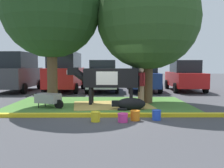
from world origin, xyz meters
The scene contains 19 objects.
ground_plane centered at (0.00, 0.00, 0.00)m, with size 80.00×80.00×0.00m, color #424247.
grass_island centered at (-0.37, 1.97, 0.01)m, with size 7.75×4.95×0.02m, color #477A33.
curb_yellow centered at (-0.37, -0.66, 0.06)m, with size 8.95×0.24×0.12m, color yellow.
hay_bedding centered at (0.16, 1.67, 0.03)m, with size 3.20×2.40×0.04m, color tan.
shade_tree_left centered at (-2.48, 2.23, 4.18)m, with size 4.33×4.33×6.37m.
shade_tree_right centered at (1.75, 2.32, 3.79)m, with size 4.55×4.55×6.08m.
cow_holstein centered at (0.01, 1.88, 1.16)m, with size 3.14×0.87×1.61m.
calf_lying centered at (0.84, 0.58, 0.24)m, with size 1.30×0.49×0.48m.
person_handler centered at (1.41, 1.90, 0.86)m, with size 0.34×0.48×1.61m.
wheelbarrow centered at (-2.39, 1.08, 0.39)m, with size 1.59×1.00×0.63m.
bucket_yellow centered at (-0.38, -1.38, 0.16)m, with size 0.30×0.30×0.31m.
bucket_pink centered at (0.46, -1.44, 0.14)m, with size 0.33×0.33×0.27m.
bucket_orange centered at (0.85, -1.22, 0.16)m, with size 0.32×0.32×0.31m.
bucket_blue centered at (1.53, -1.17, 0.17)m, with size 0.30×0.30×0.32m.
suv_dark_grey centered at (-5.93, 7.57, 1.27)m, with size 2.24×4.66×2.52m.
suv_black centered at (-2.87, 7.68, 1.27)m, with size 2.24×4.66×2.52m.
hatchback_white centered at (-0.37, 7.61, 0.98)m, with size 2.14×4.46×2.02m.
sedan_blue centered at (2.24, 7.65, 0.98)m, with size 2.14×4.46×2.02m.
sedan_red centered at (5.02, 7.80, 0.98)m, with size 2.14×4.46×2.02m.
Camera 1 is at (0.07, -9.11, 1.74)m, focal length 41.14 mm.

